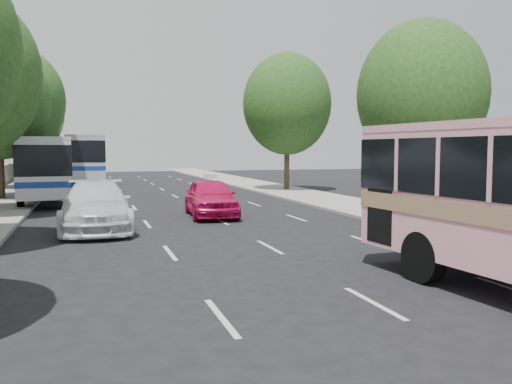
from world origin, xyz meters
name	(u,v)px	position (x,y,z in m)	size (l,w,h in m)	color
ground	(285,282)	(0.00, 0.00, 0.00)	(120.00, 120.00, 0.00)	black
sidewalk_right	(302,195)	(8.50, 20.00, 0.06)	(4.00, 90.00, 0.12)	#9E998E
tree_left_d	(0,98)	(-8.52, 21.94, 5.63)	(5.52, 5.52, 8.60)	#38281E
tree_left_e	(19,97)	(-8.42, 29.94, 6.43)	(6.30, 6.30, 9.82)	#38281E
tree_left_f	(28,111)	(-8.62, 37.94, 6.00)	(5.88, 5.88, 9.16)	#38281E
tree_right_near	(424,89)	(8.78, 7.94, 5.20)	(5.10, 5.10, 7.95)	#38281E
tree_right_far	(288,101)	(9.08, 23.94, 6.12)	(6.00, 6.00, 9.35)	#38281E
pink_taxi	(211,197)	(0.94, 11.63, 0.81)	(1.91, 4.76, 1.62)	#D01254
white_pickup	(96,206)	(-3.76, 9.04, 0.85)	(2.38, 5.85, 1.70)	silver
tour_coach_front	(44,164)	(-6.30, 21.03, 2.06)	(3.23, 11.56, 3.42)	silver
tour_coach_rear	(82,155)	(-4.50, 37.85, 2.37)	(3.58, 13.30, 3.94)	silver
taxi_roof_sign	(210,176)	(0.94, 11.63, 1.71)	(0.55, 0.18, 0.18)	silver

